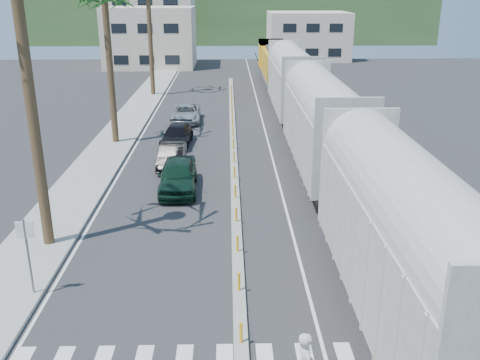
# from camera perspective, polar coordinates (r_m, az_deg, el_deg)

# --- Properties ---
(ground) EXTENTS (140.00, 140.00, 0.00)m
(ground) POSITION_cam_1_polar(r_m,az_deg,el_deg) (17.96, 0.02, -15.38)
(ground) COLOR #28282B
(ground) RESTS_ON ground
(sidewalk) EXTENTS (3.00, 90.00, 0.15)m
(sidewalk) POSITION_cam_1_polar(r_m,az_deg,el_deg) (41.79, -12.56, 5.06)
(sidewalk) COLOR gray
(sidewalk) RESTS_ON ground
(rails) EXTENTS (1.56, 100.00, 0.06)m
(rails) POSITION_cam_1_polar(r_m,az_deg,el_deg) (44.23, 5.71, 6.18)
(rails) COLOR black
(rails) RESTS_ON ground
(median) EXTENTS (0.45, 60.00, 0.85)m
(median) POSITION_cam_1_polar(r_m,az_deg,el_deg) (36.13, -0.71, 3.27)
(median) COLOR gray
(median) RESTS_ON ground
(lane_markings) EXTENTS (9.42, 90.00, 0.01)m
(lane_markings) POSITION_cam_1_polar(r_m,az_deg,el_deg) (41.05, -3.80, 5.13)
(lane_markings) COLOR silver
(lane_markings) RESTS_ON ground
(freight_train) EXTENTS (3.00, 60.94, 5.85)m
(freight_train) POSITION_cam_1_polar(r_m,az_deg,el_deg) (36.38, 7.24, 7.81)
(freight_train) COLOR #A29E94
(freight_train) RESTS_ON ground
(street_sign) EXTENTS (0.60, 0.08, 3.00)m
(street_sign) POSITION_cam_1_polar(r_m,az_deg,el_deg) (19.92, -21.77, -6.59)
(street_sign) COLOR slate
(street_sign) RESTS_ON ground
(buildings) EXTENTS (38.00, 27.00, 10.00)m
(buildings) POSITION_cam_1_polar(r_m,az_deg,el_deg) (86.76, -5.51, 15.71)
(buildings) COLOR beige
(buildings) RESTS_ON ground
(hillside) EXTENTS (80.00, 20.00, 12.00)m
(hillside) POSITION_cam_1_polar(r_m,az_deg,el_deg) (114.77, -1.18, 17.57)
(hillside) COLOR #385628
(hillside) RESTS_ON ground
(car_lead) EXTENTS (2.33, 5.06, 1.68)m
(car_lead) POSITION_cam_1_polar(r_m,az_deg,el_deg) (28.92, -6.63, 0.45)
(car_lead) COLOR black
(car_lead) RESTS_ON ground
(car_second) EXTENTS (1.62, 4.27, 1.39)m
(car_second) POSITION_cam_1_polar(r_m,az_deg,el_deg) (32.95, -7.27, 2.58)
(car_second) COLOR black
(car_second) RESTS_ON ground
(car_third) EXTENTS (2.48, 4.94, 1.37)m
(car_third) POSITION_cam_1_polar(r_m,az_deg,el_deg) (37.51, -6.75, 4.70)
(car_third) COLOR black
(car_third) RESTS_ON ground
(car_rear) EXTENTS (2.57, 5.04, 1.36)m
(car_rear) POSITION_cam_1_polar(r_m,az_deg,el_deg) (44.36, -5.76, 7.08)
(car_rear) COLOR #B5B8BB
(car_rear) RESTS_ON ground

